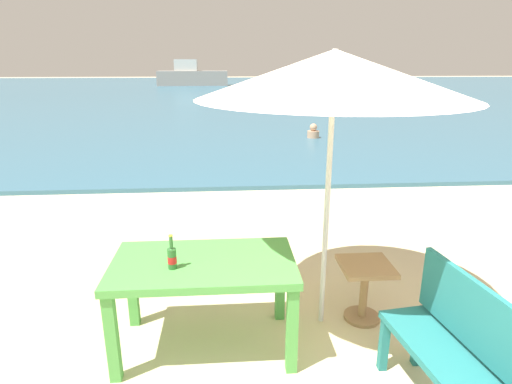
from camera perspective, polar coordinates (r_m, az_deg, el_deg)
sea_water at (r=32.23m, az=-2.56°, el=13.54°), size 120.00×50.00×0.08m
picnic_table_green at (r=3.32m, az=-7.07°, el=-10.92°), size 1.40×0.80×0.76m
beer_bottle_amber at (r=3.16m, az=-11.33°, el=-8.60°), size 0.07×0.07×0.26m
patio_umbrella at (r=3.29m, az=10.54°, el=15.36°), size 2.10×2.10×2.30m
side_table_wood at (r=3.88m, az=14.51°, el=-11.90°), size 0.44×0.44×0.54m
bench_teal_center at (r=2.99m, az=26.51°, el=-18.83°), size 0.51×1.24×0.95m
swimmer_person at (r=12.34m, az=7.77°, el=8.04°), size 0.34×0.34×0.41m
boat_cargo_ship at (r=38.93m, az=-8.71°, el=15.27°), size 6.12×1.67×2.23m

